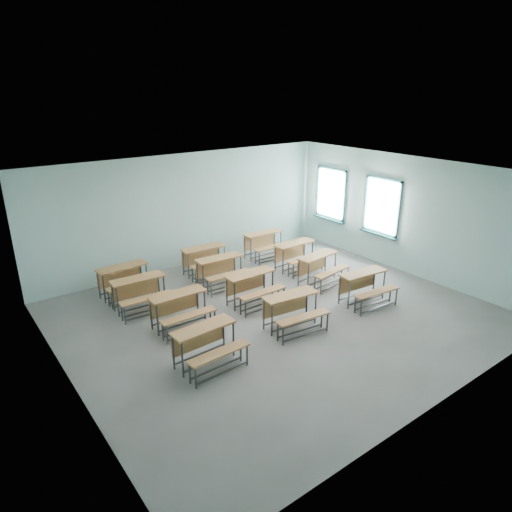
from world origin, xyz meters
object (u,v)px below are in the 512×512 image
at_px(desk_unit_r0c0, 207,341).
at_px(desk_unit_r2c0, 140,289).
at_px(desk_unit_r3c1, 206,257).
at_px(desk_unit_r2c1, 221,268).
at_px(desk_unit_r3c0, 125,277).
at_px(desk_unit_r0c1, 293,307).
at_px(desk_unit_r3c2, 265,241).
at_px(desk_unit_r1c2, 321,265).
at_px(desk_unit_r2c2, 297,252).
at_px(desk_unit_r1c0, 180,306).
at_px(desk_unit_r1c1, 253,284).
at_px(desk_unit_r0c2, 366,283).

height_order(desk_unit_r0c0, desk_unit_r2c0, same).
bearing_deg(desk_unit_r3c1, desk_unit_r2c1, -92.66).
distance_m(desk_unit_r2c1, desk_unit_r3c0, 2.40).
relative_size(desk_unit_r0c1, desk_unit_r3c2, 1.06).
xyz_separation_m(desk_unit_r1c2, desk_unit_r2c2, (0.14, 1.10, 0.00)).
bearing_deg(desk_unit_r0c0, desk_unit_r0c1, -0.04).
bearing_deg(desk_unit_r1c2, desk_unit_r1c0, 171.82).
bearing_deg(desk_unit_r1c0, desk_unit_r3c1, 49.67).
relative_size(desk_unit_r0c0, desk_unit_r1c0, 1.02).
distance_m(desk_unit_r1c1, desk_unit_r3c0, 3.17).
bearing_deg(desk_unit_r0c2, desk_unit_r2c0, 152.82).
height_order(desk_unit_r1c2, desk_unit_r2c0, same).
distance_m(desk_unit_r1c1, desk_unit_r2c2, 2.52).
relative_size(desk_unit_r2c2, desk_unit_r3c2, 1.00).
xyz_separation_m(desk_unit_r1c1, desk_unit_r3c0, (-2.26, 2.23, 0.00)).
bearing_deg(desk_unit_r3c1, desk_unit_r3c0, -176.65).
bearing_deg(desk_unit_r2c1, desk_unit_r1c2, -29.15).
height_order(desk_unit_r0c2, desk_unit_r2c1, same).
distance_m(desk_unit_r2c2, desk_unit_r3c0, 4.71).
relative_size(desk_unit_r1c1, desk_unit_r3c0, 0.97).
height_order(desk_unit_r3c0, desk_unit_r3c2, same).
bearing_deg(desk_unit_r0c1, desk_unit_r1c0, 148.78).
distance_m(desk_unit_r0c0, desk_unit_r3c1, 4.41).
bearing_deg(desk_unit_r1c0, desk_unit_r2c1, 35.96).
xyz_separation_m(desk_unit_r2c1, desk_unit_r3c0, (-2.23, 0.90, 0.00)).
xyz_separation_m(desk_unit_r0c0, desk_unit_r2c1, (2.16, 2.88, 0.00)).
relative_size(desk_unit_r1c2, desk_unit_r2c0, 1.04).
distance_m(desk_unit_r1c1, desk_unit_r2c1, 1.32).
bearing_deg(desk_unit_r1c2, desk_unit_r3c0, 145.52).
distance_m(desk_unit_r1c2, desk_unit_r2c0, 4.61).
height_order(desk_unit_r0c2, desk_unit_r1c0, same).
distance_m(desk_unit_r1c1, desk_unit_r2c0, 2.60).
relative_size(desk_unit_r1c0, desk_unit_r3c0, 0.98).
relative_size(desk_unit_r0c2, desk_unit_r3c2, 1.05).
distance_m(desk_unit_r1c0, desk_unit_r2c0, 1.34).
bearing_deg(desk_unit_r1c0, desk_unit_r1c2, -0.20).
relative_size(desk_unit_r1c1, desk_unit_r2c0, 0.98).
bearing_deg(desk_unit_r1c1, desk_unit_r1c2, -2.32).
bearing_deg(desk_unit_r0c2, desk_unit_r0c0, -174.36).
height_order(desk_unit_r0c2, desk_unit_r2c2, same).
xyz_separation_m(desk_unit_r0c0, desk_unit_r1c0, (0.28, 1.57, 0.00)).
distance_m(desk_unit_r0c1, desk_unit_r2c2, 3.40).
height_order(desk_unit_r2c0, desk_unit_r2c1, same).
xyz_separation_m(desk_unit_r3c0, desk_unit_r3c2, (4.44, 0.10, 0.00)).
xyz_separation_m(desk_unit_r1c0, desk_unit_r3c2, (4.08, 2.31, 0.00)).
relative_size(desk_unit_r0c2, desk_unit_r2c0, 1.03).
height_order(desk_unit_r1c1, desk_unit_r3c0, same).
height_order(desk_unit_r1c2, desk_unit_r3c2, same).
distance_m(desk_unit_r0c2, desk_unit_r2c2, 2.59).
xyz_separation_m(desk_unit_r0c1, desk_unit_r1c0, (-1.89, 1.48, 0.00)).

